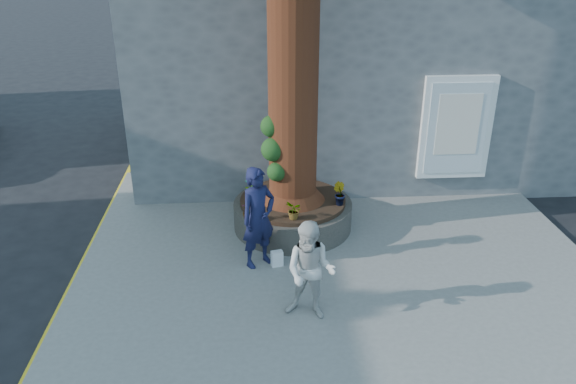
{
  "coord_description": "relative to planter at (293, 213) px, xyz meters",
  "views": [
    {
      "loc": [
        0.05,
        -7.77,
        5.37
      ],
      "look_at": [
        0.65,
        1.17,
        1.25
      ],
      "focal_mm": 35.0,
      "sensor_mm": 36.0,
      "label": 1
    }
  ],
  "objects": [
    {
      "name": "plant_c",
      "position": [
        -0.85,
        -0.85,
        0.5
      ],
      "size": [
        0.27,
        0.27,
        0.38
      ],
      "primitive_type": "imported",
      "rotation": [
        0.0,
        0.0,
        3.52
      ],
      "color": "gray",
      "rests_on": "planter"
    },
    {
      "name": "plant_a",
      "position": [
        -0.82,
        0.22,
        0.49
      ],
      "size": [
        0.23,
        0.19,
        0.36
      ],
      "primitive_type": "imported",
      "rotation": [
        0.0,
        0.0,
        0.39
      ],
      "color": "gray",
      "rests_on": "planter"
    },
    {
      "name": "plant_b",
      "position": [
        0.85,
        -0.3,
        0.53
      ],
      "size": [
        0.33,
        0.33,
        0.44
      ],
      "primitive_type": "imported",
      "rotation": [
        0.0,
        0.0,
        2.16
      ],
      "color": "gray",
      "rests_on": "planter"
    },
    {
      "name": "yellow_line",
      "position": [
        -3.85,
        -1.0,
        -0.41
      ],
      "size": [
        0.1,
        30.0,
        0.01
      ],
      "primitive_type": "cube",
      "color": "yellow",
      "rests_on": "ground"
    },
    {
      "name": "plant_d",
      "position": [
        -0.04,
        -0.85,
        0.48
      ],
      "size": [
        0.33,
        0.35,
        0.34
      ],
      "primitive_type": "imported",
      "rotation": [
        0.0,
        0.0,
        4.9
      ],
      "color": "gray",
      "rests_on": "planter"
    },
    {
      "name": "man",
      "position": [
        -0.69,
        -1.33,
        0.61
      ],
      "size": [
        0.79,
        0.73,
        1.8
      ],
      "primitive_type": "imported",
      "rotation": [
        0.0,
        0.0,
        0.6
      ],
      "color": "#141738",
      "rests_on": "pavement"
    },
    {
      "name": "planter",
      "position": [
        0.0,
        0.0,
        0.0
      ],
      "size": [
        2.3,
        2.3,
        0.6
      ],
      "color": "black",
      "rests_on": "pavement"
    },
    {
      "name": "woman",
      "position": [
        0.04,
        -2.86,
        0.49
      ],
      "size": [
        0.91,
        0.81,
        1.57
      ],
      "primitive_type": "imported",
      "rotation": [
        0.0,
        0.0,
        -0.33
      ],
      "color": "silver",
      "rests_on": "pavement"
    },
    {
      "name": "shopping_bag",
      "position": [
        -0.38,
        -1.43,
        -0.15
      ],
      "size": [
        0.22,
        0.16,
        0.28
      ],
      "primitive_type": "cube",
      "rotation": [
        0.0,
        0.0,
        0.24
      ],
      "color": "white",
      "rests_on": "pavement"
    },
    {
      "name": "pavement",
      "position": [
        0.7,
        -1.0,
        -0.35
      ],
      "size": [
        9.0,
        8.0,
        0.12
      ],
      "primitive_type": "cube",
      "color": "slate",
      "rests_on": "ground"
    },
    {
      "name": "ground",
      "position": [
        -0.8,
        -2.0,
        -0.41
      ],
      "size": [
        120.0,
        120.0,
        0.0
      ],
      "primitive_type": "plane",
      "color": "black",
      "rests_on": "ground"
    },
    {
      "name": "stone_shop",
      "position": [
        1.7,
        5.2,
        2.75
      ],
      "size": [
        10.3,
        8.3,
        6.3
      ],
      "color": "#525557",
      "rests_on": "ground"
    }
  ]
}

